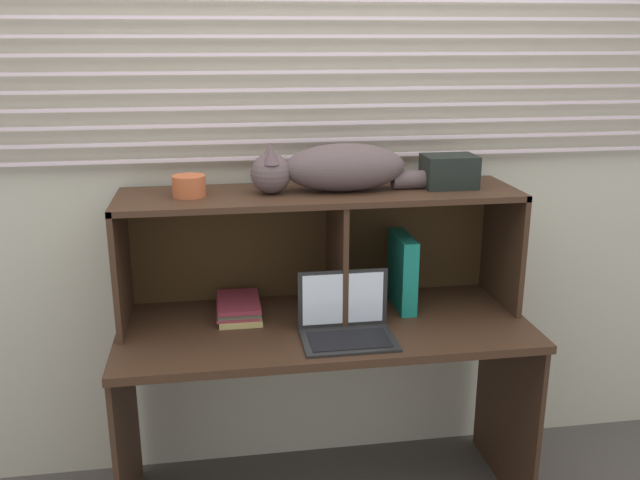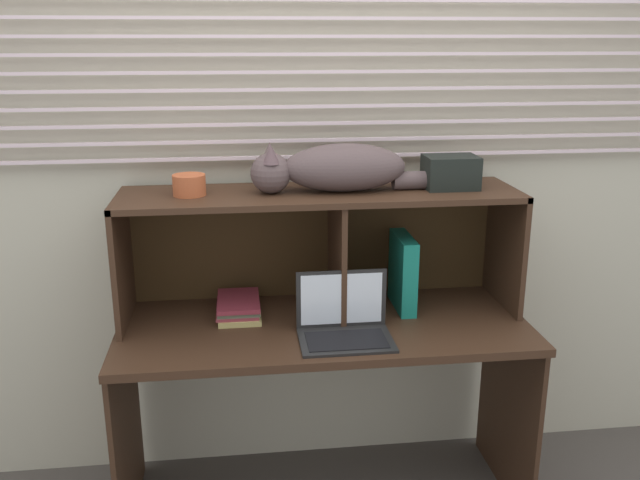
% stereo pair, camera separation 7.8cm
% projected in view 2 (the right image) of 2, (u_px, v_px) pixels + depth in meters
% --- Properties ---
extents(back_panel_with_blinds, '(4.40, 0.08, 2.50)m').
position_uv_depth(back_panel_with_blinds, '(313.00, 168.00, 2.69)').
color(back_panel_with_blinds, beige).
rests_on(back_panel_with_blinds, ground).
extents(desk, '(1.49, 0.63, 0.75)m').
position_uv_depth(desk, '(324.00, 359.00, 2.54)').
color(desk, '#3B2518').
rests_on(desk, ground).
extents(hutch_shelf_unit, '(1.46, 0.38, 0.47)m').
position_uv_depth(hutch_shelf_unit, '(321.00, 225.00, 2.55)').
color(hutch_shelf_unit, '#3B2518').
rests_on(hutch_shelf_unit, desk).
extents(cat, '(0.80, 0.19, 0.18)m').
position_uv_depth(cat, '(337.00, 169.00, 2.46)').
color(cat, '#554646').
rests_on(cat, hutch_shelf_unit).
extents(laptop, '(0.32, 0.22, 0.22)m').
position_uv_depth(laptop, '(344.00, 324.00, 2.37)').
color(laptop, black).
rests_on(laptop, desk).
extents(binder_upright, '(0.06, 0.24, 0.29)m').
position_uv_depth(binder_upright, '(403.00, 272.00, 2.61)').
color(binder_upright, '#17806D').
rests_on(binder_upright, desk).
extents(book_stack, '(0.16, 0.25, 0.06)m').
position_uv_depth(book_stack, '(239.00, 307.00, 2.57)').
color(book_stack, tan).
rests_on(book_stack, desk).
extents(small_basket, '(0.12, 0.12, 0.07)m').
position_uv_depth(small_basket, '(189.00, 185.00, 2.41)').
color(small_basket, '#B65630').
rests_on(small_basket, hutch_shelf_unit).
extents(storage_box, '(0.19, 0.14, 0.12)m').
position_uv_depth(storage_box, '(450.00, 172.00, 2.52)').
color(storage_box, black).
rests_on(storage_box, hutch_shelf_unit).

